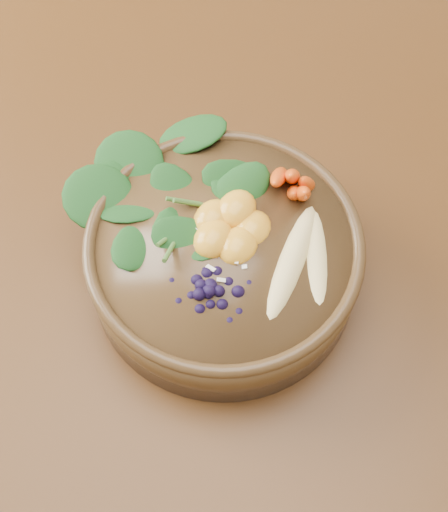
{
  "coord_description": "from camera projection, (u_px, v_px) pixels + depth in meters",
  "views": [
    {
      "loc": [
        0.34,
        -0.41,
        1.45
      ],
      "look_at": [
        0.16,
        -0.1,
        0.8
      ],
      "focal_mm": 50.0,
      "sensor_mm": 36.0,
      "label": 1
    }
  ],
  "objects": [
    {
      "name": "dining_table",
      "position": [
        162.0,
        200.0,
        0.95
      ],
      "size": [
        1.6,
        0.9,
        0.75
      ],
      "color": "#331C0C",
      "rests_on": "ground"
    },
    {
      "name": "blueberry_pile",
      "position": [
        210.0,
        284.0,
        0.68
      ],
      "size": [
        0.15,
        0.13,
        0.04
      ],
      "primitive_type": null,
      "rotation": [
        0.0,
        0.0,
        0.27
      ],
      "color": "black",
      "rests_on": "stoneware_bowl"
    },
    {
      "name": "kale_heap",
      "position": [
        198.0,
        174.0,
        0.74
      ],
      "size": [
        0.23,
        0.21,
        0.04
      ],
      "primitive_type": null,
      "rotation": [
        0.0,
        0.0,
        0.27
      ],
      "color": "#194B19",
      "rests_on": "stoneware_bowl"
    },
    {
      "name": "banana_halves",
      "position": [
        306.0,
        252.0,
        0.7
      ],
      "size": [
        0.1,
        0.16,
        0.03
      ],
      "rotation": [
        0.0,
        0.0,
        0.27
      ],
      "color": "#E0CC84",
      "rests_on": "stoneware_bowl"
    },
    {
      "name": "coconut_flakes",
      "position": [
        221.0,
        257.0,
        0.71
      ],
      "size": [
        0.11,
        0.09,
        0.01
      ],
      "primitive_type": null,
      "rotation": [
        0.0,
        0.0,
        0.27
      ],
      "color": "white",
      "rests_on": "stoneware_bowl"
    },
    {
      "name": "carrot_cluster",
      "position": [
        294.0,
        171.0,
        0.72
      ],
      "size": [
        0.07,
        0.07,
        0.08
      ],
      "primitive_type": null,
      "rotation": [
        0.0,
        0.0,
        0.27
      ],
      "color": "#F44E15",
      "rests_on": "stoneware_bowl"
    },
    {
      "name": "ground",
      "position": [
        185.0,
        370.0,
        1.52
      ],
      "size": [
        4.0,
        4.0,
        0.0
      ],
      "primitive_type": "plane",
      "color": "#381E0F",
      "rests_on": "ground"
    },
    {
      "name": "stoneware_bowl",
      "position": [
        224.0,
        261.0,
        0.76
      ],
      "size": [
        0.35,
        0.35,
        0.08
      ],
      "primitive_type": "cylinder",
      "rotation": [
        0.0,
        0.0,
        0.27
      ],
      "color": "#4B351D",
      "rests_on": "dining_table"
    },
    {
      "name": "mandarin_cluster",
      "position": [
        231.0,
        220.0,
        0.72
      ],
      "size": [
        0.1,
        0.11,
        0.03
      ],
      "primitive_type": null,
      "rotation": [
        0.0,
        0.0,
        0.27
      ],
      "color": "orange",
      "rests_on": "stoneware_bowl"
    }
  ]
}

